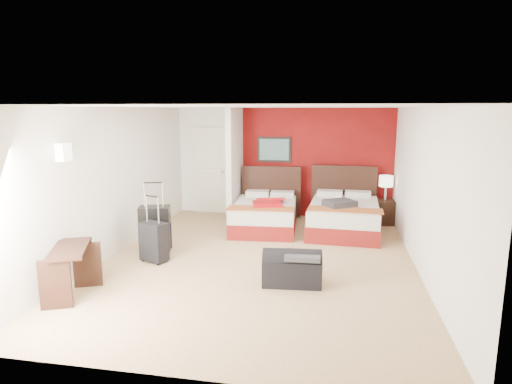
% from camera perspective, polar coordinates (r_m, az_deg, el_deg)
% --- Properties ---
extents(ground, '(6.50, 6.50, 0.00)m').
position_cam_1_polar(ground, '(7.20, 0.37, -9.08)').
color(ground, '#D1B080').
rests_on(ground, ground).
extents(room_walls, '(5.02, 6.52, 2.50)m').
position_cam_1_polar(room_walls, '(8.57, -7.25, 2.73)').
color(room_walls, white).
rests_on(room_walls, ground).
extents(red_accent_panel, '(3.50, 0.04, 2.50)m').
position_cam_1_polar(red_accent_panel, '(9.98, 7.87, 3.81)').
color(red_accent_panel, maroon).
rests_on(red_accent_panel, ground).
extents(partition_wall, '(0.12, 1.20, 2.50)m').
position_cam_1_polar(partition_wall, '(9.60, -2.81, 3.63)').
color(partition_wall, silver).
rests_on(partition_wall, ground).
extents(entry_door, '(0.82, 0.06, 2.05)m').
position_cam_1_polar(entry_door, '(10.39, -6.10, 2.88)').
color(entry_door, silver).
rests_on(entry_door, ground).
extents(bed_left, '(1.39, 1.90, 0.55)m').
position_cam_1_polar(bed_left, '(8.99, 1.16, -3.19)').
color(bed_left, silver).
rests_on(bed_left, ground).
extents(bed_right, '(1.46, 2.02, 0.59)m').
position_cam_1_polar(bed_right, '(8.93, 11.56, -3.38)').
color(bed_right, white).
rests_on(bed_right, ground).
extents(red_suitcase_open, '(0.76, 0.91, 0.10)m').
position_cam_1_polar(red_suitcase_open, '(8.81, 1.70, -1.34)').
color(red_suitcase_open, '#A00D13').
rests_on(red_suitcase_open, bed_left).
extents(jacket_bundle, '(0.70, 0.67, 0.13)m').
position_cam_1_polar(jacket_bundle, '(8.56, 11.02, -1.51)').
color(jacket_bundle, '#323236').
rests_on(jacket_bundle, bed_right).
extents(nightstand, '(0.41, 0.41, 0.54)m').
position_cam_1_polar(nightstand, '(9.78, 16.64, -2.54)').
color(nightstand, black).
rests_on(nightstand, ground).
extents(table_lamp, '(0.31, 0.31, 0.53)m').
position_cam_1_polar(table_lamp, '(9.67, 16.81, 0.54)').
color(table_lamp, silver).
rests_on(table_lamp, nightstand).
extents(suitcase_black, '(0.59, 0.45, 0.78)m').
position_cam_1_polar(suitcase_black, '(7.74, -13.21, -4.91)').
color(suitcase_black, black).
rests_on(suitcase_black, ground).
extents(suitcase_charcoal, '(0.49, 0.40, 0.63)m').
position_cam_1_polar(suitcase_charcoal, '(7.25, -13.37, -6.62)').
color(suitcase_charcoal, black).
rests_on(suitcase_charcoal, ground).
extents(suitcase_navy, '(0.38, 0.30, 0.46)m').
position_cam_1_polar(suitcase_navy, '(7.90, -12.31, -5.79)').
color(suitcase_navy, black).
rests_on(suitcase_navy, ground).
extents(duffel_bag, '(0.87, 0.51, 0.42)m').
position_cam_1_polar(duffel_bag, '(6.24, 4.80, -10.25)').
color(duffel_bag, black).
rests_on(duffel_bag, ground).
extents(jacket_draped, '(0.50, 0.43, 0.07)m').
position_cam_1_polar(jacket_draped, '(6.10, 6.20, -8.35)').
color(jacket_draped, '#3C3C41').
rests_on(jacket_draped, duffel_bag).
extents(desk, '(0.72, 0.94, 0.70)m').
position_cam_1_polar(desk, '(6.26, -23.19, -9.72)').
color(desk, black).
rests_on(desk, ground).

